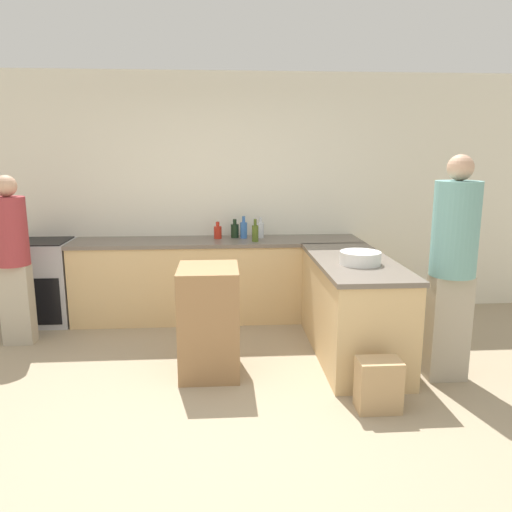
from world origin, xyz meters
The scene contains 15 objects.
ground_plane centered at (0.00, 0.00, 0.00)m, with size 14.00×14.00×0.00m, color tan.
wall_back centered at (0.00, 2.47, 1.35)m, with size 8.00×0.06×2.70m.
counter_back centered at (0.00, 2.14, 0.45)m, with size 3.15×0.62×0.89m.
counter_peninsula centered at (1.23, 1.02, 0.45)m, with size 0.69×1.67×0.89m.
range_oven centered at (-1.89, 2.14, 0.45)m, with size 0.63×0.60×0.90m.
island_table centered at (-0.06, 0.72, 0.46)m, with size 0.49×0.57×0.91m.
mixing_bowl centered at (1.23, 0.83, 0.95)m, with size 0.35×0.35×0.11m.
hot_sauce_bottle centered at (0.01, 2.22, 0.97)m, with size 0.09×0.09×0.19m.
vinegar_bottle_clear centered at (0.49, 2.25, 0.98)m, with size 0.07×0.07×0.23m.
water_bottle_blue centered at (0.30, 2.23, 0.99)m, with size 0.08×0.08×0.24m.
wine_bottle_dark centered at (0.20, 2.27, 0.97)m, with size 0.09×0.09×0.21m.
olive_oil_bottle centered at (0.41, 2.00, 0.99)m, with size 0.07×0.07×0.24m.
person_by_range centered at (-1.93, 1.51, 0.89)m, with size 0.31×0.31×1.63m.
person_at_peninsula centered at (1.87, 0.47, 0.99)m, with size 0.35×0.35×1.82m.
paper_bag centered at (1.16, -0.01, 0.19)m, with size 0.31×0.21×0.38m.
Camera 1 is at (0.05, -3.26, 1.83)m, focal length 35.00 mm.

